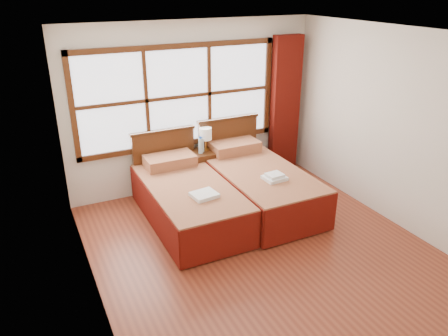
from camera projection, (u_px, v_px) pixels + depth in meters
name	position (u px, v px, depth m)	size (l,w,h in m)	color
floor	(265.00, 253.00, 5.41)	(4.50, 4.50, 0.00)	brown
ceiling	(274.00, 35.00, 4.38)	(4.50, 4.50, 0.00)	white
wall_back	(193.00, 107.00, 6.75)	(4.00, 4.00, 0.00)	silver
wall_left	(87.00, 189.00, 4.09)	(4.50, 4.50, 0.00)	silver
wall_right	(400.00, 131.00, 5.70)	(4.50, 4.50, 0.00)	silver
window	(179.00, 97.00, 6.54)	(3.16, 0.06, 1.56)	white
curtain	(285.00, 106.00, 7.33)	(0.50, 0.16, 2.30)	#5B1009
bed_left	(187.00, 199.00, 6.05)	(1.07, 2.09, 1.04)	#3A1D0C
bed_right	(256.00, 183.00, 6.49)	(1.12, 2.18, 1.09)	#3A1D0C
nightstand	(203.00, 170.00, 6.94)	(0.49, 0.48, 0.65)	#4A2510
towels_left	(204.00, 195.00, 5.58)	(0.35, 0.31, 0.05)	white
towels_right	(275.00, 177.00, 5.99)	(0.31, 0.27, 0.09)	white
lamp	(206.00, 134.00, 6.77)	(0.19, 0.19, 0.37)	#C38F3E
bottle_near	(201.00, 146.00, 6.70)	(0.07, 0.07, 0.27)	#ABCDDB
bottle_far	(202.00, 145.00, 6.76)	(0.06, 0.06, 0.24)	#ABCDDB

